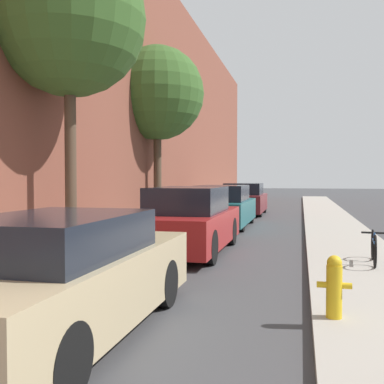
{
  "coord_description": "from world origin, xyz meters",
  "views": [
    {
      "loc": [
        1.76,
        1.26,
        1.78
      ],
      "look_at": [
        -0.67,
        11.3,
        1.44
      ],
      "focal_mm": 42.17,
      "sensor_mm": 36.0,
      "label": 1
    }
  ],
  "objects": [
    {
      "name": "street_tree_near",
      "position": [
        -3.02,
        10.0,
        5.09
      ],
      "size": [
        3.24,
        3.24,
        6.62
      ],
      "color": "#4C3A2B",
      "rests_on": "sidewalk_left"
    },
    {
      "name": "street_tree_far",
      "position": [
        -3.49,
        17.41,
        4.9
      ],
      "size": [
        3.5,
        3.5,
        6.55
      ],
      "color": "#4C3A2B",
      "rests_on": "sidewalk_left"
    },
    {
      "name": "ground_plane",
      "position": [
        0.0,
        16.0,
        0.0
      ],
      "size": [
        120.0,
        120.0,
        0.0
      ],
      "primitive_type": "plane",
      "color": "#3D3D3F"
    },
    {
      "name": "bicycle",
      "position": [
        3.13,
        10.45,
        0.44
      ],
      "size": [
        0.44,
        1.5,
        0.61
      ],
      "rotation": [
        0.0,
        0.0,
        -0.1
      ],
      "color": "black",
      "rests_on": "sidewalk_right"
    },
    {
      "name": "fire_hydrant",
      "position": [
        2.15,
        6.77,
        0.5
      ],
      "size": [
        0.4,
        0.18,
        0.74
      ],
      "color": "gold",
      "rests_on": "sidewalk_right"
    },
    {
      "name": "parked_car_champagne",
      "position": [
        -0.81,
        5.75,
        0.66
      ],
      "size": [
        1.72,
        4.37,
        1.37
      ],
      "color": "black",
      "rests_on": "ground"
    },
    {
      "name": "sidewalk_left",
      "position": [
        -2.9,
        16.0,
        0.06
      ],
      "size": [
        2.0,
        52.0,
        0.12
      ],
      "color": "#9E998E",
      "rests_on": "ground"
    },
    {
      "name": "parked_car_red",
      "position": [
        -0.79,
        11.54,
        0.74
      ],
      "size": [
        1.74,
        4.51,
        1.55
      ],
      "color": "black",
      "rests_on": "ground"
    },
    {
      "name": "building_facade_left",
      "position": [
        -4.25,
        16.0,
        5.1
      ],
      "size": [
        0.7,
        52.0,
        10.19
      ],
      "color": "brown",
      "rests_on": "ground"
    },
    {
      "name": "sidewalk_right",
      "position": [
        2.9,
        16.0,
        0.06
      ],
      "size": [
        2.0,
        52.0,
        0.12
      ],
      "color": "#9E998E",
      "rests_on": "ground"
    },
    {
      "name": "parked_car_teal",
      "position": [
        -0.96,
        17.24,
        0.7
      ],
      "size": [
        1.86,
        4.66,
        1.49
      ],
      "color": "black",
      "rests_on": "ground"
    },
    {
      "name": "parked_car_maroon",
      "position": [
        -0.88,
        22.78,
        0.71
      ],
      "size": [
        1.89,
        4.16,
        1.5
      ],
      "color": "black",
      "rests_on": "ground"
    }
  ]
}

